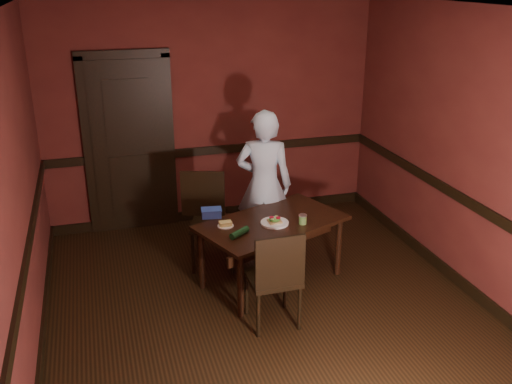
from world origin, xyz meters
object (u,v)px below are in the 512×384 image
chair_far (214,222)px  person (264,185)px  chair_near (273,276)px  cheese_saucer (225,224)px  sauce_jar (303,219)px  dining_table (272,251)px  food_tub (211,213)px  sandwich_plate (275,222)px

chair_far → person: (0.58, 0.10, 0.32)m
chair_near → person: 1.38m
cheese_saucer → chair_far: bearing=91.2°
person → sauce_jar: person is taller
dining_table → food_tub: bearing=131.9°
chair_far → sandwich_plate: chair_far is taller
dining_table → cheese_saucer: bearing=157.2°
person → cheese_saucer: person is taller
person → sandwich_plate: bearing=102.8°
dining_table → chair_far: size_ratio=1.42×
person → sauce_jar: size_ratio=17.18×
chair_far → food_tub: (-0.07, -0.23, 0.21)m
cheese_saucer → chair_near: bearing=-70.3°
person → cheese_saucer: size_ratio=10.38×
chair_near → person: size_ratio=0.57×
food_tub → chair_far: bearing=81.5°
chair_near → person: bearing=-104.0°
person → food_tub: size_ratio=7.41×
chair_near → cheese_saucer: bearing=-70.5°
dining_table → sandwich_plate: size_ratio=5.18×
dining_table → food_tub: food_tub is taller
sauce_jar → cheese_saucer: bearing=168.2°
sauce_jar → person: bearing=102.4°
sandwich_plate → sauce_jar: bearing=-16.8°
chair_far → sauce_jar: bearing=-21.9°
chair_far → dining_table: bearing=-27.3°
chair_far → person: bearing=28.7°
cheese_saucer → food_tub: 0.28m
person → sauce_jar: (0.16, -0.74, -0.11)m
chair_far → sandwich_plate: 0.77m
dining_table → sauce_jar: sauce_jar is taller
chair_far → cheese_saucer: chair_far is taller
cheese_saucer → person: bearing=46.1°
chair_far → sauce_jar: chair_far is taller
dining_table → chair_far: bearing=111.9°
person → chair_far: bearing=30.8°
sandwich_plate → food_tub: 0.65m
sandwich_plate → chair_far: bearing=130.5°
sauce_jar → food_tub: 0.92m
food_tub → sauce_jar: bearing=-18.4°
chair_near → cheese_saucer: (-0.25, 0.70, 0.22)m
chair_far → food_tub: size_ratio=4.52×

